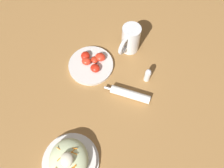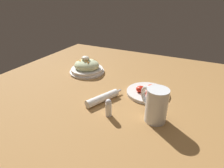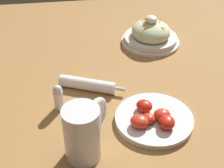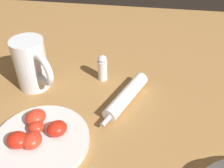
% 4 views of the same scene
% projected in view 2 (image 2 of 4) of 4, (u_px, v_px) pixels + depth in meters
% --- Properties ---
extents(ground_plane, '(1.43, 1.43, 0.00)m').
position_uv_depth(ground_plane, '(111.00, 93.00, 0.95)').
color(ground_plane, '#9E703D').
extents(salad_plate, '(0.22, 0.22, 0.11)m').
position_uv_depth(salad_plate, '(87.00, 67.00, 1.17)').
color(salad_plate, silver).
rests_on(salad_plate, ground_plane).
extents(beer_mug, '(0.13, 0.11, 0.14)m').
position_uv_depth(beer_mug, '(156.00, 106.00, 0.73)').
color(beer_mug, white).
rests_on(beer_mug, ground_plane).
extents(napkin_roll, '(0.10, 0.20, 0.04)m').
position_uv_depth(napkin_roll, '(102.00, 98.00, 0.88)').
color(napkin_roll, white).
rests_on(napkin_roll, ground_plane).
extents(tomato_plate, '(0.21, 0.21, 0.04)m').
position_uv_depth(tomato_plate, '(148.00, 92.00, 0.94)').
color(tomato_plate, silver).
rests_on(tomato_plate, ground_plane).
extents(salt_shaker, '(0.03, 0.03, 0.08)m').
position_uv_depth(salt_shaker, '(109.00, 108.00, 0.76)').
color(salt_shaker, white).
rests_on(salt_shaker, ground_plane).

